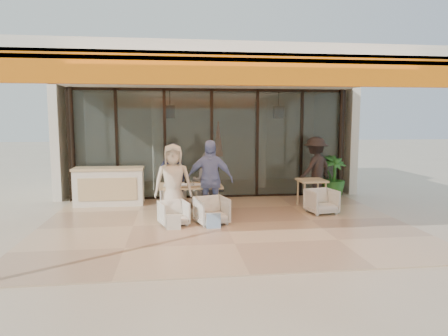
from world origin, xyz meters
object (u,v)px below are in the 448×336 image
object	(u,v)px
diner_periwinkle	(210,180)
side_chair	(322,200)
dining_table	(190,187)
standing_woman	(315,169)
chair_far_left	(174,195)
side_table	(312,183)
diner_cream	(173,182)
chair_near_left	(174,212)
host_counter	(109,186)
chair_near_right	(212,209)
diner_navy	(173,177)
diner_grey	(207,182)
potted_palm	(333,177)
chair_far_right	(205,195)

from	to	relation	value
diner_periwinkle	side_chair	size ratio (longest dim) A/B	2.74
dining_table	standing_woman	xyz separation A→B (m)	(3.64, 1.37, 0.23)
chair_far_left	side_table	distance (m)	3.67
diner_cream	chair_near_left	bearing A→B (deg)	-90.18
side_table	diner_periwinkle	bearing A→B (deg)	-161.99
host_counter	chair_near_right	world-z (taller)	host_counter
dining_table	chair_near_left	world-z (taller)	dining_table
chair_near_right	diner_periwinkle	distance (m)	0.77
chair_near_right	dining_table	bearing A→B (deg)	97.96
diner_navy	diner_grey	size ratio (longest dim) A/B	1.16
chair_near_right	side_chair	bearing A→B (deg)	-2.93
diner_navy	diner_cream	size ratio (longest dim) A/B	0.98
side_table	potted_palm	distance (m)	1.67
diner_grey	diner_cream	distance (m)	1.24
chair_far_right	chair_near_right	xyz separation A→B (m)	(0.00, -1.90, 0.03)
standing_woman	potted_palm	size ratio (longest dim) A/B	1.46
standing_woman	potted_palm	bearing A→B (deg)	172.99
host_counter	chair_near_left	world-z (taller)	host_counter
chair_near_right	diner_grey	xyz separation A→B (m)	(-0.00, 1.40, 0.41)
chair_far_right	chair_near_right	distance (m)	1.90
dining_table	diner_periwinkle	size ratio (longest dim) A/B	0.81
diner_grey	dining_table	bearing A→B (deg)	55.96
chair_near_right	standing_woman	bearing A→B (deg)	19.73
chair_far_left	chair_near_right	xyz separation A→B (m)	(0.84, -1.90, 0.01)
chair_near_left	potted_palm	world-z (taller)	potted_palm
chair_near_left	diner_navy	world-z (taller)	diner_navy
chair_near_left	diner_cream	distance (m)	0.77
chair_near_right	standing_woman	world-z (taller)	standing_woman
diner_navy	side_chair	bearing A→B (deg)	176.80
chair_far_right	diner_navy	world-z (taller)	diner_navy
potted_palm	chair_far_left	bearing A→B (deg)	-171.01
standing_woman	side_table	bearing A→B (deg)	32.79
side_chair	standing_woman	world-z (taller)	standing_woman
chair_near_right	side_chair	distance (m)	2.86
dining_table	standing_woman	size ratio (longest dim) A/B	0.82
chair_far_right	chair_near_left	bearing A→B (deg)	56.28
dining_table	side_chair	world-z (taller)	dining_table
dining_table	chair_far_right	distance (m)	1.10
host_counter	diner_periwinkle	size ratio (longest dim) A/B	1.00
chair_near_left	chair_far_left	bearing A→B (deg)	72.97
chair_far_right	diner_cream	size ratio (longest dim) A/B	0.35
host_counter	potted_palm	distance (m)	6.47
host_counter	potted_palm	size ratio (longest dim) A/B	1.48
chair_far_right	diner_cream	distance (m)	1.73
diner_cream	dining_table	bearing A→B (deg)	47.76
chair_far_left	chair_near_left	distance (m)	1.90
chair_near_right	side_table	size ratio (longest dim) A/B	0.91
chair_far_right	chair_near_left	world-z (taller)	chair_far_right
chair_far_right	side_chair	size ratio (longest dim) A/B	0.90
dining_table	diner_cream	size ratio (longest dim) A/B	0.85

